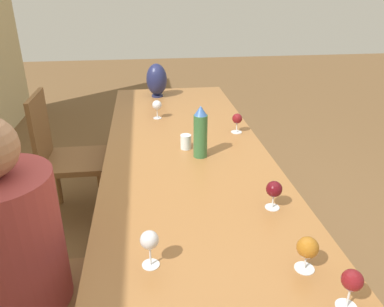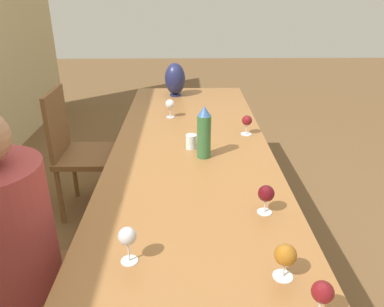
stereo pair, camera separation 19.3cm
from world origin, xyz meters
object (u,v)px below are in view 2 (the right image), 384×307
at_px(water_tumbler, 190,142).
at_px(person_near, 10,249).
at_px(wine_glass_1, 170,105).
at_px(chair_far, 78,149).
at_px(wine_glass_6, 247,121).
at_px(water_bottle, 204,133).
at_px(wine_glass_0, 285,256).
at_px(wine_glass_3, 127,237).
at_px(wine_glass_2, 266,194).
at_px(wine_glass_4, 322,294).
at_px(vase, 175,79).

xyz_separation_m(water_tumbler, person_near, (-0.83, 0.74, -0.11)).
distance_m(wine_glass_1, chair_far, 0.76).
relative_size(wine_glass_1, wine_glass_6, 1.04).
relative_size(water_bottle, wine_glass_0, 2.32).
height_order(wine_glass_3, chair_far, chair_far).
height_order(wine_glass_1, wine_glass_2, wine_glass_1).
height_order(wine_glass_0, chair_far, chair_far).
bearing_deg(wine_glass_4, wine_glass_1, 15.40).
distance_m(wine_glass_0, wine_glass_6, 1.30).
distance_m(water_bottle, chair_far, 1.15).
distance_m(wine_glass_1, wine_glass_6, 0.61).
height_order(wine_glass_6, person_near, person_near).
relative_size(wine_glass_0, chair_far, 0.14).
height_order(wine_glass_1, chair_far, chair_far).
xyz_separation_m(water_bottle, person_near, (-0.71, 0.81, -0.21)).
bearing_deg(wine_glass_6, wine_glass_2, 176.53).
relative_size(water_bottle, person_near, 0.24).
height_order(water_bottle, wine_glass_0, water_bottle).
xyz_separation_m(wine_glass_1, person_near, (-1.39, 0.60, -0.16)).
xyz_separation_m(wine_glass_4, person_near, (0.43, 1.10, -0.17)).
bearing_deg(wine_glass_2, person_near, 97.56).
distance_m(vase, wine_glass_0, 2.24).
distance_m(water_bottle, person_near, 1.10).
bearing_deg(vase, wine_glass_0, -169.31).
bearing_deg(wine_glass_4, water_tumbler, 16.03).
bearing_deg(wine_glass_2, wine_glass_6, -3.47).
distance_m(wine_glass_2, wine_glass_3, 0.62).
bearing_deg(person_near, wine_glass_1, -23.18).
relative_size(wine_glass_3, person_near, 0.11).
distance_m(wine_glass_4, wine_glass_6, 1.47).
xyz_separation_m(vase, wine_glass_2, (-1.82, -0.43, -0.06)).
bearing_deg(water_tumbler, wine_glass_4, -163.97).
bearing_deg(chair_far, person_near, -176.14).
bearing_deg(water_bottle, wine_glass_3, 160.72).
height_order(wine_glass_1, wine_glass_3, wine_glass_3).
relative_size(water_tumbler, wine_glass_4, 0.61).
distance_m(water_tumbler, person_near, 1.11).
relative_size(wine_glass_1, wine_glass_4, 0.96).
xyz_separation_m(water_tumbler, wine_glass_3, (-0.99, 0.23, 0.06)).
distance_m(water_tumbler, wine_glass_0, 1.11).
xyz_separation_m(wine_glass_2, wine_glass_3, (-0.30, 0.54, 0.01)).
bearing_deg(vase, wine_glass_1, 177.63).
xyz_separation_m(vase, wine_glass_3, (-2.12, 0.11, -0.04)).
distance_m(wine_glass_1, person_near, 1.52).
xyz_separation_m(water_bottle, wine_glass_0, (-0.96, -0.22, -0.06)).
height_order(water_bottle, wine_glass_6, water_bottle).
bearing_deg(wine_glass_3, chair_far, 21.87).
bearing_deg(water_bottle, water_tumbler, 32.11).
height_order(wine_glass_6, chair_far, chair_far).
height_order(wine_glass_0, wine_glass_3, wine_glass_3).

